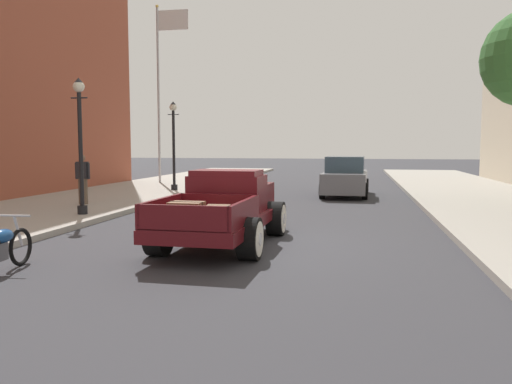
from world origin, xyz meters
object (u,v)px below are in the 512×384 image
(hotrod_truck_maroon, at_px, (226,208))
(flagpole, at_px, (162,74))
(pedestrian_sidewalk_left, at_px, (83,176))
(car_background_grey, at_px, (345,178))
(street_lamp_near, at_px, (80,136))
(street_lamp_far, at_px, (174,139))

(hotrod_truck_maroon, distance_m, flagpole, 17.35)
(pedestrian_sidewalk_left, bearing_deg, car_background_grey, 35.31)
(street_lamp_near, distance_m, flagpole, 12.99)
(car_background_grey, bearing_deg, flagpole, 157.08)
(hotrod_truck_maroon, distance_m, street_lamp_near, 5.81)
(pedestrian_sidewalk_left, distance_m, street_lamp_far, 5.99)
(street_lamp_far, bearing_deg, pedestrian_sidewalk_left, -100.89)
(car_background_grey, distance_m, street_lamp_far, 7.57)
(pedestrian_sidewalk_left, xyz_separation_m, street_lamp_near, (1.26, -2.28, 1.30))
(car_background_grey, relative_size, street_lamp_far, 1.13)
(street_lamp_near, bearing_deg, pedestrian_sidewalk_left, 119.02)
(hotrod_truck_maroon, distance_m, car_background_grey, 11.16)
(street_lamp_far, distance_m, flagpole, 5.89)
(hotrod_truck_maroon, bearing_deg, street_lamp_near, 151.91)
(car_background_grey, relative_size, pedestrian_sidewalk_left, 2.64)
(flagpole, bearing_deg, street_lamp_far, -63.53)
(street_lamp_far, relative_size, flagpole, 0.42)
(hotrod_truck_maroon, xyz_separation_m, street_lamp_near, (-4.92, 2.63, 1.63))
(street_lamp_near, xyz_separation_m, flagpole, (-2.31, 12.33, 3.39))
(flagpole, bearing_deg, car_background_grey, -22.92)
(car_background_grey, bearing_deg, street_lamp_near, -131.06)
(hotrod_truck_maroon, bearing_deg, pedestrian_sidewalk_left, 141.58)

